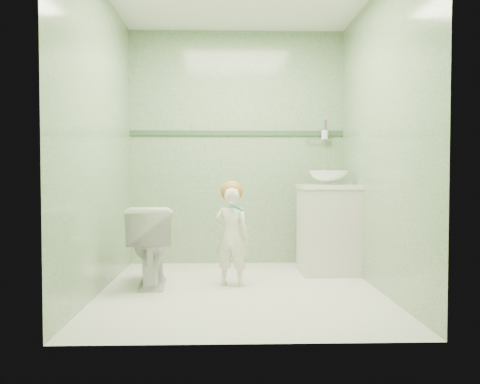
{
  "coord_description": "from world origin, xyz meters",
  "views": [
    {
      "loc": [
        -0.12,
        -3.94,
        0.92
      ],
      "look_at": [
        0.0,
        0.15,
        0.78
      ],
      "focal_mm": 37.52,
      "sensor_mm": 36.0,
      "label": 1
    }
  ],
  "objects": [
    {
      "name": "hair_cap",
      "position": [
        -0.07,
        0.22,
        0.78
      ],
      "size": [
        0.18,
        0.18,
        0.18
      ],
      "primitive_type": "sphere",
      "color": "#A06B31",
      "rests_on": "toddler"
    },
    {
      "name": "faucet",
      "position": [
        0.84,
        0.89,
        0.97
      ],
      "size": [
        0.03,
        0.13,
        0.18
      ],
      "color": "silver",
      "rests_on": "counter"
    },
    {
      "name": "ground",
      "position": [
        0.0,
        0.0,
        0.0
      ],
      "size": [
        2.5,
        2.5,
        0.0
      ],
      "primitive_type": "plane",
      "color": "silver",
      "rests_on": "ground"
    },
    {
      "name": "teal_toothbrush",
      "position": [
        -0.03,
        0.06,
        0.66
      ],
      "size": [
        0.11,
        0.14,
        0.08
      ],
      "color": "#0F8272",
      "rests_on": "toddler"
    },
    {
      "name": "trim_stripe",
      "position": [
        0.0,
        1.24,
        1.35
      ],
      "size": [
        2.2,
        0.02,
        0.05
      ],
      "primitive_type": "cube",
      "color": "#365536",
      "rests_on": "room_shell"
    },
    {
      "name": "vanity",
      "position": [
        0.84,
        0.7,
        0.4
      ],
      "size": [
        0.52,
        0.5,
        0.8
      ],
      "primitive_type": "cube",
      "color": "beige",
      "rests_on": "ground"
    },
    {
      "name": "cup_holder",
      "position": [
        0.89,
        1.18,
        1.33
      ],
      "size": [
        0.26,
        0.07,
        0.21
      ],
      "color": "silver",
      "rests_on": "room_shell"
    },
    {
      "name": "toilet",
      "position": [
        -0.74,
        0.23,
        0.33
      ],
      "size": [
        0.42,
        0.68,
        0.67
      ],
      "primitive_type": "imported",
      "rotation": [
        0.0,
        0.0,
        3.22
      ],
      "color": "white",
      "rests_on": "ground"
    },
    {
      "name": "toddler",
      "position": [
        -0.07,
        0.2,
        0.41
      ],
      "size": [
        0.34,
        0.27,
        0.82
      ],
      "primitive_type": "imported",
      "rotation": [
        0.0,
        0.0,
        2.86
      ],
      "color": "silver",
      "rests_on": "ground"
    },
    {
      "name": "basin",
      "position": [
        0.84,
        0.7,
        0.89
      ],
      "size": [
        0.37,
        0.37,
        0.13
      ],
      "primitive_type": "imported",
      "color": "white",
      "rests_on": "counter"
    },
    {
      "name": "room_shell",
      "position": [
        0.0,
        0.0,
        1.2
      ],
      "size": [
        2.5,
        2.54,
        2.4
      ],
      "color": "gray",
      "rests_on": "ground"
    },
    {
      "name": "counter",
      "position": [
        0.84,
        0.7,
        0.81
      ],
      "size": [
        0.54,
        0.52,
        0.04
      ],
      "primitive_type": "cube",
      "color": "white",
      "rests_on": "vanity"
    }
  ]
}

